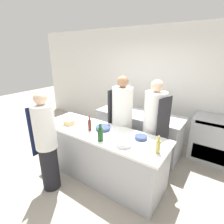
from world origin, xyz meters
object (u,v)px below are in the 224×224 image
(bottle_olive_oil, at_px, (158,146))
(bowl_prep_small, at_px, (69,122))
(bottle_wine, at_px, (90,125))
(bowl_mixing_large, at_px, (141,137))
(chef_at_pass_far, at_px, (122,123))
(bowl_ceramic_blue, at_px, (103,128))
(chef_at_stove, at_px, (154,129))
(oven_range, at_px, (216,140))
(chef_at_prep_near, at_px, (46,143))
(bowl_wooden_salad, at_px, (123,143))
(bottle_vinegar, at_px, (100,134))

(bottle_olive_oil, relative_size, bowl_prep_small, 1.13)
(bottle_wine, height_order, bowl_mixing_large, bottle_wine)
(chef_at_pass_far, xyz_separation_m, bowl_prep_small, (-0.77, -0.63, 0.05))
(bottle_wine, distance_m, bowl_ceramic_blue, 0.24)
(chef_at_stove, distance_m, bottle_olive_oil, 0.81)
(bowl_prep_small, bearing_deg, bowl_mixing_large, 10.05)
(bottle_olive_oil, xyz_separation_m, bowl_mixing_large, (-0.36, 0.22, -0.07))
(oven_range, distance_m, chef_at_prep_near, 3.32)
(bottle_olive_oil, bearing_deg, chef_at_prep_near, -157.66)
(chef_at_prep_near, distance_m, bowl_wooden_salad, 1.22)
(chef_at_prep_near, bearing_deg, bottle_vinegar, -56.33)
(oven_range, bearing_deg, bowl_prep_small, -141.39)
(bowl_prep_small, xyz_separation_m, bowl_wooden_salad, (1.25, -0.09, -0.00))
(bowl_mixing_large, height_order, bowl_prep_small, bowl_prep_small)
(bottle_vinegar, relative_size, bowl_mixing_large, 1.44)
(bowl_prep_small, distance_m, bowl_ceramic_blue, 0.70)
(chef_at_stove, bearing_deg, bottle_olive_oil, 41.94)
(bottle_olive_oil, distance_m, bottle_vinegar, 0.87)
(bottle_wine, bearing_deg, bowl_mixing_large, 14.86)
(chef_at_pass_far, distance_m, bowl_mixing_large, 0.72)
(bowl_mixing_large, bearing_deg, bottle_wine, -165.14)
(bowl_wooden_salad, bearing_deg, bowl_prep_small, 176.09)
(chef_at_pass_far, relative_size, bowl_ceramic_blue, 6.96)
(oven_range, height_order, bottle_vinegar, bottle_vinegar)
(bottle_vinegar, bearing_deg, chef_at_prep_near, -147.27)
(chef_at_prep_near, height_order, bowl_prep_small, chef_at_prep_near)
(chef_at_pass_far, relative_size, bottle_olive_oil, 7.21)
(bottle_wine, relative_size, bowl_prep_small, 1.18)
(bottle_vinegar, xyz_separation_m, bowl_mixing_large, (0.49, 0.40, -0.08))
(oven_range, bearing_deg, chef_at_stove, -130.40)
(oven_range, distance_m, chef_at_stove, 1.53)
(chef_at_pass_far, height_order, bottle_vinegar, chef_at_pass_far)
(oven_range, bearing_deg, chef_at_prep_near, -131.15)
(bowl_prep_small, bearing_deg, bottle_wine, 1.56)
(bowl_prep_small, relative_size, bowl_ceramic_blue, 0.86)
(chef_at_stove, distance_m, bowl_wooden_salad, 0.84)
(bottle_vinegar, bearing_deg, bowl_ceramic_blue, 121.78)
(bowl_mixing_large, relative_size, bowl_wooden_salad, 0.82)
(chef_at_pass_far, height_order, bowl_ceramic_blue, chef_at_pass_far)
(bottle_vinegar, bearing_deg, oven_range, 54.36)
(chef_at_pass_far, bearing_deg, bowl_mixing_large, -124.30)
(chef_at_pass_far, relative_size, bottle_vinegar, 6.45)
(chef_at_stove, height_order, bowl_mixing_large, chef_at_stove)
(oven_range, relative_size, bowl_wooden_salad, 4.03)
(chef_at_stove, height_order, bowl_wooden_salad, chef_at_stove)
(chef_at_stove, height_order, bottle_olive_oil, chef_at_stove)
(chef_at_pass_far, xyz_separation_m, bowl_ceramic_blue, (-0.10, -0.46, 0.04))
(bowl_mixing_large, bearing_deg, bottle_vinegar, -140.58)
(bottle_olive_oil, relative_size, bowl_ceramic_blue, 0.97)
(chef_at_prep_near, bearing_deg, bottle_wine, -27.73)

